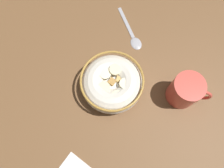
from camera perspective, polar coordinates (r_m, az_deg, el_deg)
ground_plane at (r=59.96cm, az=-0.00°, el=-1.21°), size 109.72×109.72×2.00cm
cereal_bowl at (r=55.69cm, az=0.02°, el=0.15°), size 16.20×16.20×6.72cm
spoon at (r=65.44cm, az=5.70°, el=12.35°), size 10.92×13.81×0.80cm
coffee_mug at (r=57.27cm, az=18.98°, el=-1.73°), size 10.61×7.76×8.76cm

